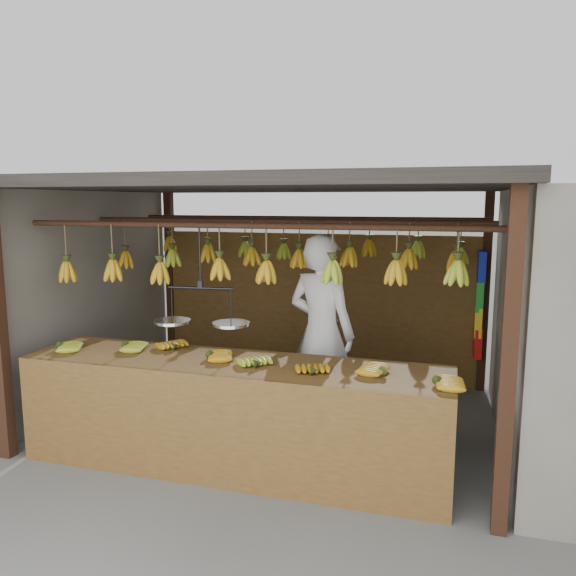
% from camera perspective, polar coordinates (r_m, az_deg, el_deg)
% --- Properties ---
extents(ground, '(80.00, 80.00, 0.00)m').
position_cam_1_polar(ground, '(5.89, -0.85, -13.04)').
color(ground, '#5B5B57').
extents(stall, '(4.30, 3.30, 2.40)m').
position_cam_1_polar(stall, '(5.78, 0.08, 6.63)').
color(stall, black).
rests_on(stall, ground).
extents(counter, '(3.51, 0.80, 0.96)m').
position_cam_1_polar(counter, '(4.57, -6.17, -10.17)').
color(counter, brown).
rests_on(counter, ground).
extents(hanging_bananas, '(3.58, 2.23, 0.39)m').
position_cam_1_polar(hanging_bananas, '(5.48, -0.92, 3.01)').
color(hanging_bananas, '#AE7C12').
rests_on(hanging_bananas, ground).
extents(balance_scale, '(0.82, 0.35, 0.83)m').
position_cam_1_polar(balance_scale, '(4.77, -8.80, -3.07)').
color(balance_scale, black).
rests_on(balance_scale, ground).
extents(vendor, '(0.80, 0.66, 1.90)m').
position_cam_1_polar(vendor, '(5.37, 3.41, -4.61)').
color(vendor, white).
rests_on(vendor, ground).
extents(bag_bundles, '(0.08, 0.26, 1.21)m').
position_cam_1_polar(bag_bundles, '(6.68, 18.86, -1.82)').
color(bag_bundles, '#1426BF').
rests_on(bag_bundles, ground).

